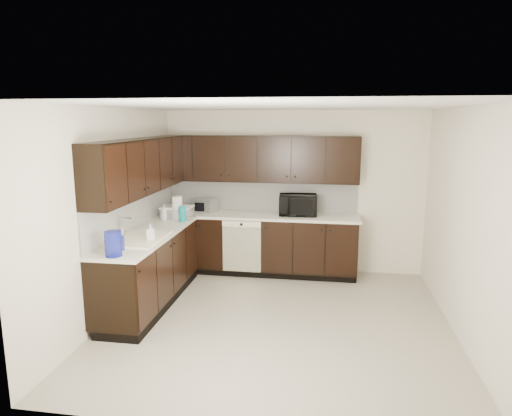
{
  "coord_description": "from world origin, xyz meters",
  "views": [
    {
      "loc": [
        0.55,
        -5.03,
        2.36
      ],
      "look_at": [
        -0.36,
        0.6,
        1.25
      ],
      "focal_mm": 32.0,
      "sensor_mm": 36.0,
      "label": 1
    }
  ],
  "objects_px": {
    "microwave": "(298,205)",
    "toaster_oven": "(205,205)",
    "storage_bin": "(177,212)",
    "sink": "(140,244)",
    "blue_pitcher": "(113,244)"
  },
  "relations": [
    {
      "from": "toaster_oven",
      "to": "sink",
      "type": "bearing_deg",
      "value": -84.79
    },
    {
      "from": "sink",
      "to": "toaster_oven",
      "type": "distance_m",
      "value": 1.77
    },
    {
      "from": "toaster_oven",
      "to": "blue_pitcher",
      "type": "height_order",
      "value": "blue_pitcher"
    },
    {
      "from": "microwave",
      "to": "toaster_oven",
      "type": "xyz_separation_m",
      "value": [
        -1.44,
        -0.0,
        -0.05
      ]
    },
    {
      "from": "toaster_oven",
      "to": "storage_bin",
      "type": "distance_m",
      "value": 0.57
    },
    {
      "from": "sink",
      "to": "storage_bin",
      "type": "xyz_separation_m",
      "value": [
        0.05,
        1.24,
        0.14
      ]
    },
    {
      "from": "sink",
      "to": "blue_pitcher",
      "type": "height_order",
      "value": "blue_pitcher"
    },
    {
      "from": "sink",
      "to": "microwave",
      "type": "height_order",
      "value": "microwave"
    },
    {
      "from": "storage_bin",
      "to": "blue_pitcher",
      "type": "distance_m",
      "value": 1.93
    },
    {
      "from": "sink",
      "to": "blue_pitcher",
      "type": "relative_size",
      "value": 3.05
    },
    {
      "from": "microwave",
      "to": "toaster_oven",
      "type": "distance_m",
      "value": 1.44
    },
    {
      "from": "storage_bin",
      "to": "blue_pitcher",
      "type": "xyz_separation_m",
      "value": [
        -0.04,
        -1.93,
        0.05
      ]
    },
    {
      "from": "microwave",
      "to": "toaster_oven",
      "type": "bearing_deg",
      "value": 175.97
    },
    {
      "from": "sink",
      "to": "blue_pitcher",
      "type": "distance_m",
      "value": 0.71
    },
    {
      "from": "toaster_oven",
      "to": "storage_bin",
      "type": "xyz_separation_m",
      "value": [
        -0.29,
        -0.49,
        -0.02
      ]
    }
  ]
}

